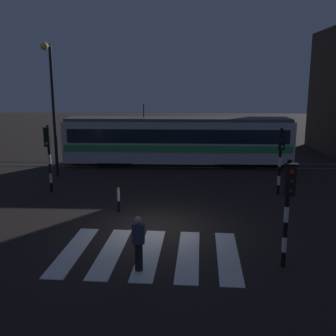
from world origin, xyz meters
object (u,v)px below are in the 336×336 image
traffic_light_corner_far_left (48,149)px  bollard_island_edge (119,200)px  tram (177,140)px  street_lamp_trackside_left (51,95)px  traffic_light_corner_far_right (281,151)px  traffic_light_corner_near_right (288,198)px  pedestrian_waiting_at_kerb (139,243)px

traffic_light_corner_far_left → bollard_island_edge: traffic_light_corner_far_left is taller
tram → street_lamp_trackside_left: bearing=-154.0°
street_lamp_trackside_left → bollard_island_edge: 9.19m
traffic_light_corner_far_right → tram: size_ratio=0.22×
traffic_light_corner_far_right → tram: bearing=126.6°
traffic_light_corner_near_right → traffic_light_corner_far_left: traffic_light_corner_far_left is taller
tram → bollard_island_edge: size_ratio=13.75×
bollard_island_edge → traffic_light_corner_near_right: bearing=-40.2°
traffic_light_corner_far_right → traffic_light_corner_far_left: size_ratio=0.98×
traffic_light_corner_far_left → street_lamp_trackside_left: size_ratio=0.45×
traffic_light_corner_far_left → pedestrian_waiting_at_kerb: bearing=-56.4°
traffic_light_corner_far_left → traffic_light_corner_near_right: bearing=-38.7°
street_lamp_trackside_left → pedestrian_waiting_at_kerb: size_ratio=4.50×
pedestrian_waiting_at_kerb → traffic_light_corner_far_right: bearing=54.2°
traffic_light_corner_far_left → pedestrian_waiting_at_kerb: size_ratio=2.01×
traffic_light_corner_near_right → pedestrian_waiting_at_kerb: 4.58m
traffic_light_corner_near_right → bollard_island_edge: bearing=139.8°
traffic_light_corner_far_right → pedestrian_waiting_at_kerb: size_ratio=1.96×
traffic_light_corner_far_right → traffic_light_corner_near_right: traffic_light_corner_far_right is taller
pedestrian_waiting_at_kerb → bollard_island_edge: bearing=105.8°
traffic_light_corner_far_right → traffic_light_corner_near_right: (-1.67, -7.96, -0.01)m
traffic_light_corner_far_right → tram: tram is taller
traffic_light_corner_far_left → pedestrian_waiting_at_kerb: traffic_light_corner_far_left is taller
traffic_light_corner_near_right → pedestrian_waiting_at_kerb: traffic_light_corner_near_right is taller
pedestrian_waiting_at_kerb → bollard_island_edge: pedestrian_waiting_at_kerb is taller
street_lamp_trackside_left → pedestrian_waiting_at_kerb: (6.42, -11.85, -3.96)m
traffic_light_corner_far_left → tram: 9.50m
bollard_island_edge → pedestrian_waiting_at_kerb: bearing=-74.2°
traffic_light_corner_far_left → bollard_island_edge: 5.28m
tram → bollard_island_edge: 10.35m
traffic_light_corner_far_left → tram: bearing=48.0°
traffic_light_corner_far_left → street_lamp_trackside_left: (-0.89, 3.52, 2.57)m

